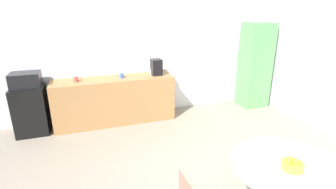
{
  "coord_description": "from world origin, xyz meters",
  "views": [
    {
      "loc": [
        -1.17,
        -2.16,
        2.17
      ],
      "look_at": [
        -0.0,
        1.25,
        0.95
      ],
      "focal_mm": 27.01,
      "sensor_mm": 36.0,
      "label": 1
    }
  ],
  "objects_px": {
    "mug_white": "(122,76)",
    "mug_green": "(151,72)",
    "mini_fridge": "(31,110)",
    "coffee_maker": "(156,67)",
    "locker_cabinet": "(255,65)",
    "round_table": "(288,176)",
    "fruit_bowl": "(292,165)",
    "microwave": "(25,80)",
    "mug_red": "(76,79)"
  },
  "relations": [
    {
      "from": "mug_red",
      "to": "coffee_maker",
      "type": "bearing_deg",
      "value": 0.83
    },
    {
      "from": "mug_white",
      "to": "coffee_maker",
      "type": "relative_size",
      "value": 0.4
    },
    {
      "from": "microwave",
      "to": "locker_cabinet",
      "type": "relative_size",
      "value": 0.25
    },
    {
      "from": "microwave",
      "to": "coffee_maker",
      "type": "xyz_separation_m",
      "value": [
        2.37,
        0.0,
        0.06
      ]
    },
    {
      "from": "mug_green",
      "to": "mini_fridge",
      "type": "bearing_deg",
      "value": -177.6
    },
    {
      "from": "round_table",
      "to": "mug_red",
      "type": "distance_m",
      "value": 3.75
    },
    {
      "from": "mini_fridge",
      "to": "mug_green",
      "type": "distance_m",
      "value": 2.35
    },
    {
      "from": "microwave",
      "to": "mug_red",
      "type": "relative_size",
      "value": 3.72
    },
    {
      "from": "mini_fridge",
      "to": "microwave",
      "type": "xyz_separation_m",
      "value": [
        0.0,
        0.0,
        0.57
      ]
    },
    {
      "from": "mini_fridge",
      "to": "round_table",
      "type": "relative_size",
      "value": 0.78
    },
    {
      "from": "mug_green",
      "to": "coffee_maker",
      "type": "relative_size",
      "value": 0.4
    },
    {
      "from": "microwave",
      "to": "round_table",
      "type": "distance_m",
      "value": 4.26
    },
    {
      "from": "locker_cabinet",
      "to": "mug_red",
      "type": "distance_m",
      "value": 3.86
    },
    {
      "from": "locker_cabinet",
      "to": "coffee_maker",
      "type": "xyz_separation_m",
      "value": [
        -2.32,
        0.1,
        0.11
      ]
    },
    {
      "from": "mug_red",
      "to": "coffee_maker",
      "type": "xyz_separation_m",
      "value": [
        1.55,
        0.02,
        0.11
      ]
    },
    {
      "from": "mug_red",
      "to": "mug_white",
      "type": "bearing_deg",
      "value": -0.46
    },
    {
      "from": "locker_cabinet",
      "to": "mug_white",
      "type": "height_order",
      "value": "locker_cabinet"
    },
    {
      "from": "mini_fridge",
      "to": "coffee_maker",
      "type": "xyz_separation_m",
      "value": [
        2.37,
        0.0,
        0.62
      ]
    },
    {
      "from": "microwave",
      "to": "fruit_bowl",
      "type": "bearing_deg",
      "value": -50.1
    },
    {
      "from": "microwave",
      "to": "mug_green",
      "type": "height_order",
      "value": "microwave"
    },
    {
      "from": "locker_cabinet",
      "to": "mug_white",
      "type": "distance_m",
      "value": 3.03
    },
    {
      "from": "mug_white",
      "to": "mug_green",
      "type": "height_order",
      "value": "same"
    },
    {
      "from": "microwave",
      "to": "fruit_bowl",
      "type": "distance_m",
      "value": 4.26
    },
    {
      "from": "coffee_maker",
      "to": "round_table",
      "type": "bearing_deg",
      "value": -82.92
    },
    {
      "from": "mini_fridge",
      "to": "mug_white",
      "type": "xyz_separation_m",
      "value": [
        1.66,
        -0.03,
        0.51
      ]
    },
    {
      "from": "mini_fridge",
      "to": "mug_green",
      "type": "height_order",
      "value": "mug_green"
    },
    {
      "from": "mini_fridge",
      "to": "locker_cabinet",
      "type": "distance_m",
      "value": 4.72
    },
    {
      "from": "round_table",
      "to": "fruit_bowl",
      "type": "xyz_separation_m",
      "value": [
        -0.04,
        -0.06,
        0.18
      ]
    },
    {
      "from": "mug_white",
      "to": "mug_green",
      "type": "distance_m",
      "value": 0.65
    },
    {
      "from": "coffee_maker",
      "to": "mug_green",
      "type": "bearing_deg",
      "value": 129.26
    },
    {
      "from": "microwave",
      "to": "mug_green",
      "type": "xyz_separation_m",
      "value": [
        2.29,
        0.1,
        -0.05
      ]
    },
    {
      "from": "mini_fridge",
      "to": "microwave",
      "type": "height_order",
      "value": "microwave"
    },
    {
      "from": "fruit_bowl",
      "to": "coffee_maker",
      "type": "xyz_separation_m",
      "value": [
        -0.36,
        3.27,
        0.27
      ]
    },
    {
      "from": "microwave",
      "to": "mug_white",
      "type": "height_order",
      "value": "microwave"
    },
    {
      "from": "round_table",
      "to": "mug_green",
      "type": "height_order",
      "value": "mug_green"
    },
    {
      "from": "mini_fridge",
      "to": "round_table",
      "type": "distance_m",
      "value": 4.24
    },
    {
      "from": "mug_white",
      "to": "mug_green",
      "type": "relative_size",
      "value": 1.0
    },
    {
      "from": "mini_fridge",
      "to": "mug_red",
      "type": "bearing_deg",
      "value": -1.55
    },
    {
      "from": "fruit_bowl",
      "to": "locker_cabinet",
      "type": "bearing_deg",
      "value": 58.29
    },
    {
      "from": "mug_green",
      "to": "coffee_maker",
      "type": "distance_m",
      "value": 0.17
    },
    {
      "from": "mug_red",
      "to": "coffee_maker",
      "type": "relative_size",
      "value": 0.4
    },
    {
      "from": "round_table",
      "to": "mug_green",
      "type": "relative_size",
      "value": 8.68
    },
    {
      "from": "round_table",
      "to": "coffee_maker",
      "type": "xyz_separation_m",
      "value": [
        -0.4,
        3.21,
        0.45
      ]
    },
    {
      "from": "mini_fridge",
      "to": "coffee_maker",
      "type": "height_order",
      "value": "coffee_maker"
    },
    {
      "from": "locker_cabinet",
      "to": "fruit_bowl",
      "type": "xyz_separation_m",
      "value": [
        -1.96,
        -3.17,
        -0.16
      ]
    },
    {
      "from": "mug_white",
      "to": "round_table",
      "type": "bearing_deg",
      "value": -70.76
    },
    {
      "from": "microwave",
      "to": "coffee_maker",
      "type": "height_order",
      "value": "coffee_maker"
    },
    {
      "from": "microwave",
      "to": "mug_green",
      "type": "distance_m",
      "value": 2.29
    },
    {
      "from": "locker_cabinet",
      "to": "round_table",
      "type": "bearing_deg",
      "value": -121.68
    },
    {
      "from": "locker_cabinet",
      "to": "round_table",
      "type": "height_order",
      "value": "locker_cabinet"
    }
  ]
}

